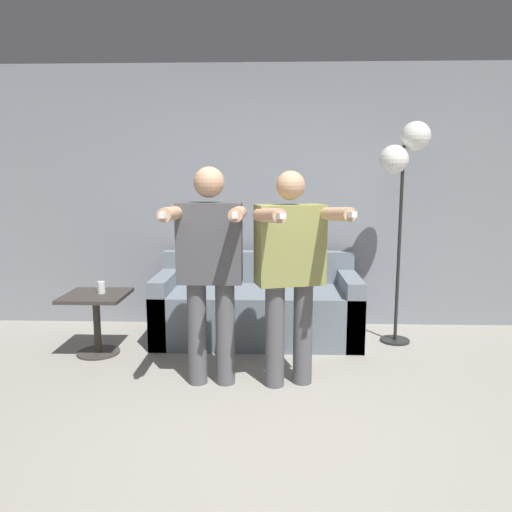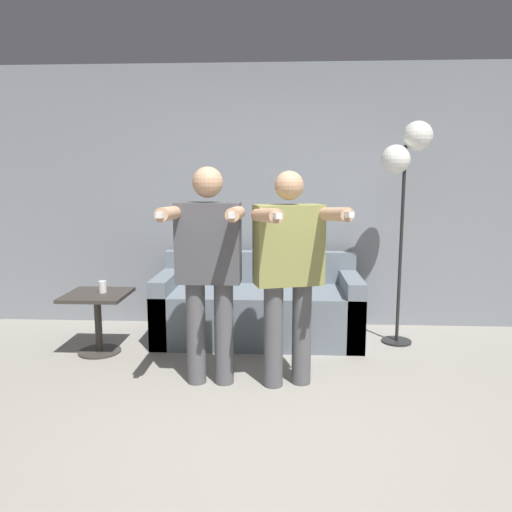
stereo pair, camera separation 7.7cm
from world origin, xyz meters
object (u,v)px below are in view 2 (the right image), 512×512
at_px(cat, 296,244).
at_px(cup, 103,287).
at_px(couch, 258,309).
at_px(person_left, 208,261).
at_px(person_right, 289,264).
at_px(floor_lamp, 406,160).
at_px(side_table, 98,310).

xyz_separation_m(cat, cup, (-1.68, -0.74, -0.28)).
bearing_deg(cat, cup, -156.18).
bearing_deg(couch, person_left, -105.97).
relative_size(person_right, floor_lamp, 0.78).
relative_size(person_left, side_table, 3.00).
height_order(floor_lamp, side_table, floor_lamp).
bearing_deg(floor_lamp, cup, -171.81).
xyz_separation_m(side_table, cup, (0.04, 0.03, 0.19)).
xyz_separation_m(couch, person_left, (-0.30, -1.06, 0.64)).
distance_m(cat, floor_lamp, 1.28).
height_order(couch, floor_lamp, floor_lamp).
distance_m(person_left, cat, 1.52).
bearing_deg(person_right, person_left, 164.18).
height_order(cat, cup, cat).
distance_m(person_right, cat, 1.37).
bearing_deg(cup, couch, 18.11).
bearing_deg(side_table, cat, 24.07).
relative_size(cat, side_table, 0.85).
distance_m(couch, side_table, 1.44).
relative_size(person_left, floor_lamp, 0.80).
bearing_deg(cup, cat, 23.82).
relative_size(person_left, person_right, 1.02).
distance_m(side_table, cup, 0.20).
xyz_separation_m(couch, cup, (-1.32, -0.43, 0.30)).
relative_size(side_table, cup, 5.16).
bearing_deg(couch, cat, 40.80).
relative_size(person_right, cat, 3.48).
bearing_deg(person_right, couch, 88.33).
relative_size(couch, person_left, 1.18).
bearing_deg(person_left, cup, 147.77).
bearing_deg(cat, floor_lamp, -21.36).
xyz_separation_m(person_right, floor_lamp, (1.02, 1.01, 0.75)).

